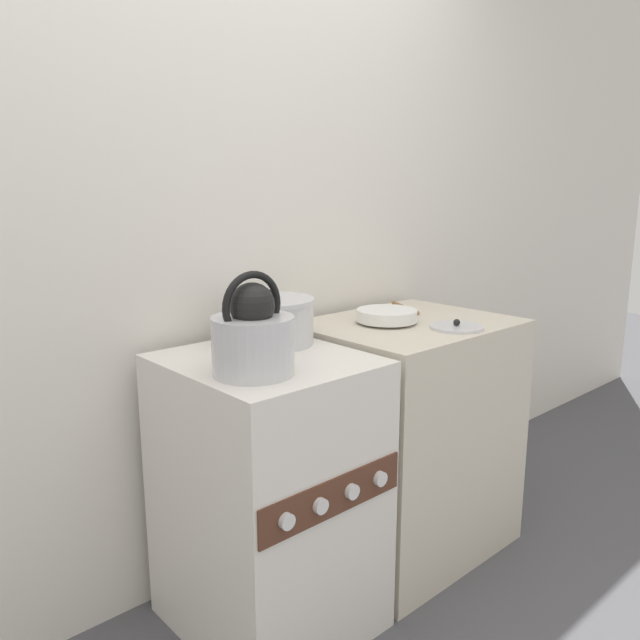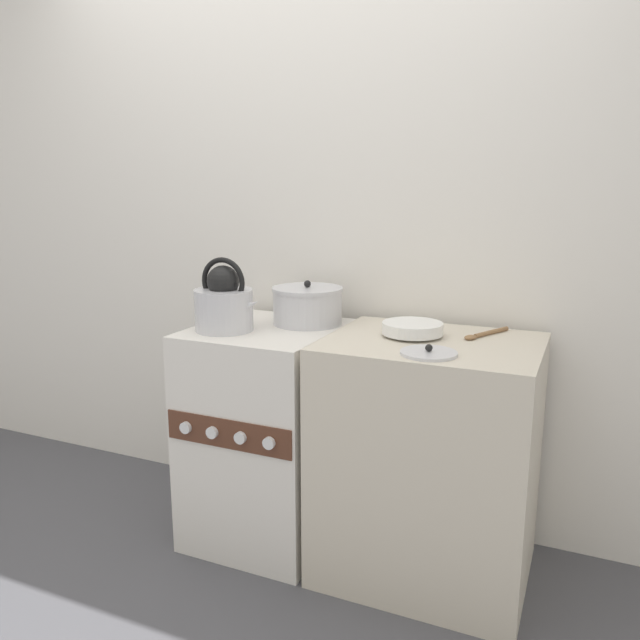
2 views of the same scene
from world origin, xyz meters
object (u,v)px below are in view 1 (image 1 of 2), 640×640
(enamel_bowl, at_px, (387,316))
(loose_pot_lid, at_px, (456,327))
(stove, at_px, (268,494))
(cooking_pot, at_px, (271,321))
(kettle, at_px, (254,336))

(enamel_bowl, bearing_deg, loose_pot_lid, -62.31)
(loose_pot_lid, bearing_deg, enamel_bowl, 117.69)
(stove, height_order, cooking_pot, cooking_pot)
(kettle, bearing_deg, stove, 41.54)
(enamel_bowl, xyz_separation_m, loose_pot_lid, (0.12, -0.22, -0.02))
(stove, xyz_separation_m, enamel_bowl, (0.58, 0.04, 0.48))
(enamel_bowl, distance_m, loose_pot_lid, 0.25)
(cooking_pot, distance_m, loose_pot_lid, 0.65)
(enamel_bowl, bearing_deg, kettle, -168.14)
(stove, xyz_separation_m, cooking_pot, (0.12, 0.13, 0.51))
(kettle, distance_m, enamel_bowl, 0.71)
(stove, relative_size, kettle, 3.11)
(kettle, xyz_separation_m, enamel_bowl, (0.70, 0.15, -0.06))
(stove, distance_m, cooking_pot, 0.54)
(enamel_bowl, height_order, loose_pot_lid, enamel_bowl)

